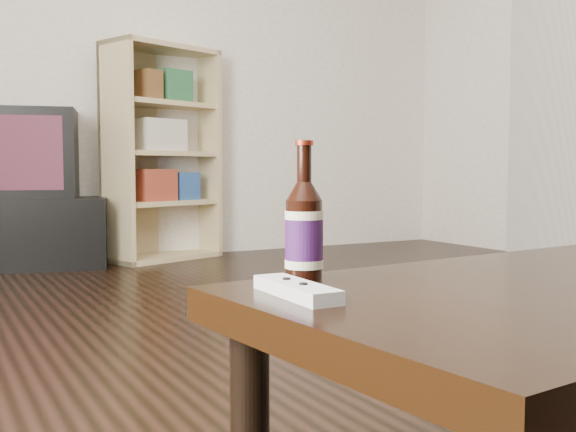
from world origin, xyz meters
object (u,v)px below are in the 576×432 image
tv_stand (17,233)px  beer_bottle (304,232)px  tv (15,153)px  bookshelf (159,149)px  coffee_table (566,314)px  remote (296,289)px

tv_stand → beer_bottle: size_ratio=4.48×
tv → bookshelf: (0.86, -0.04, 0.04)m
bookshelf → tv_stand: bearing=157.2°
tv_stand → coffee_table: (0.43, -3.54, 0.14)m
tv_stand → bookshelf: bookshelf is taller
bookshelf → beer_bottle: 3.39m
bookshelf → beer_bottle: bookshelf is taller
bookshelf → coffee_table: size_ratio=1.22×
tv → bookshelf: bearing=12.3°
coffee_table → remote: remote is taller
tv → remote: bearing=-75.5°
coffee_table → beer_bottle: beer_bottle is taller
beer_bottle → tv_stand: bearing=90.9°
remote → beer_bottle: bearing=55.8°
coffee_table → bookshelf: bearing=82.9°
bookshelf → remote: size_ratio=7.44×
bookshelf → beer_bottle: size_ratio=5.93×
beer_bottle → tv: bearing=90.9°
tv_stand → beer_bottle: beer_bottle is taller
tv → remote: 3.44m
bookshelf → remote: 3.52m
tv_stand → remote: size_ratio=5.62×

